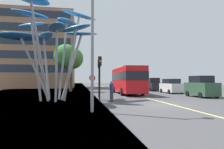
{
  "coord_description": "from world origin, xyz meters",
  "views": [
    {
      "loc": [
        -5.68,
        -13.95,
        1.81
      ],
      "look_at": [
        -1.86,
        8.87,
        2.5
      ],
      "focal_mm": 31.5,
      "sensor_mm": 36.0,
      "label": 1
    }
  ],
  "objects_px": {
    "street_lamp": "(98,32)",
    "pedestrian": "(112,92)",
    "traffic_light_kerb_near": "(100,69)",
    "traffic_light_kerb_far": "(99,70)",
    "red_bus": "(127,79)",
    "car_parked_mid": "(201,87)",
    "leaf_sculpture": "(49,30)",
    "car_parked_far": "(171,86)",
    "no_entry_sign": "(92,83)",
    "car_far_side": "(141,84)",
    "car_side_street": "(153,85)"
  },
  "relations": [
    {
      "from": "street_lamp",
      "to": "pedestrian",
      "type": "height_order",
      "value": "street_lamp"
    },
    {
      "from": "traffic_light_kerb_near",
      "to": "traffic_light_kerb_far",
      "type": "height_order",
      "value": "traffic_light_kerb_far"
    },
    {
      "from": "red_bus",
      "to": "car_parked_mid",
      "type": "relative_size",
      "value": 2.58
    },
    {
      "from": "street_lamp",
      "to": "red_bus",
      "type": "bearing_deg",
      "value": 69.79
    },
    {
      "from": "leaf_sculpture",
      "to": "car_parked_far",
      "type": "height_order",
      "value": "leaf_sculpture"
    },
    {
      "from": "car_parked_far",
      "to": "no_entry_sign",
      "type": "height_order",
      "value": "no_entry_sign"
    },
    {
      "from": "no_entry_sign",
      "to": "pedestrian",
      "type": "bearing_deg",
      "value": -64.58
    },
    {
      "from": "leaf_sculpture",
      "to": "traffic_light_kerb_far",
      "type": "bearing_deg",
      "value": 22.2
    },
    {
      "from": "traffic_light_kerb_far",
      "to": "pedestrian",
      "type": "bearing_deg",
      "value": -81.37
    },
    {
      "from": "car_parked_far",
      "to": "pedestrian",
      "type": "distance_m",
      "value": 14.14
    },
    {
      "from": "traffic_light_kerb_near",
      "to": "pedestrian",
      "type": "height_order",
      "value": "traffic_light_kerb_near"
    },
    {
      "from": "no_entry_sign",
      "to": "car_far_side",
      "type": "bearing_deg",
      "value": 60.15
    },
    {
      "from": "car_parked_far",
      "to": "street_lamp",
      "type": "relative_size",
      "value": 0.57
    },
    {
      "from": "traffic_light_kerb_near",
      "to": "no_entry_sign",
      "type": "bearing_deg",
      "value": 99.24
    },
    {
      "from": "no_entry_sign",
      "to": "street_lamp",
      "type": "bearing_deg",
      "value": -91.16
    },
    {
      "from": "red_bus",
      "to": "leaf_sculpture",
      "type": "distance_m",
      "value": 12.2
    },
    {
      "from": "no_entry_sign",
      "to": "car_parked_far",
      "type": "bearing_deg",
      "value": 30.43
    },
    {
      "from": "car_parked_far",
      "to": "car_far_side",
      "type": "bearing_deg",
      "value": 90.35
    },
    {
      "from": "street_lamp",
      "to": "car_parked_far",
      "type": "bearing_deg",
      "value": 51.35
    },
    {
      "from": "red_bus",
      "to": "no_entry_sign",
      "type": "xyz_separation_m",
      "value": [
        -5.04,
        -6.23,
        -0.45
      ]
    },
    {
      "from": "street_lamp",
      "to": "pedestrian",
      "type": "xyz_separation_m",
      "value": [
        1.59,
        4.9,
        -3.73
      ]
    },
    {
      "from": "car_parked_far",
      "to": "street_lamp",
      "type": "bearing_deg",
      "value": -128.65
    },
    {
      "from": "red_bus",
      "to": "car_parked_far",
      "type": "xyz_separation_m",
      "value": [
        6.56,
        0.59,
        -1.05
      ]
    },
    {
      "from": "car_far_side",
      "to": "no_entry_sign",
      "type": "height_order",
      "value": "no_entry_sign"
    },
    {
      "from": "red_bus",
      "to": "car_far_side",
      "type": "bearing_deg",
      "value": 64.92
    },
    {
      "from": "pedestrian",
      "to": "no_entry_sign",
      "type": "distance_m",
      "value": 3.39
    },
    {
      "from": "leaf_sculpture",
      "to": "no_entry_sign",
      "type": "distance_m",
      "value": 6.32
    },
    {
      "from": "car_parked_mid",
      "to": "no_entry_sign",
      "type": "relative_size",
      "value": 1.68
    },
    {
      "from": "car_parked_mid",
      "to": "red_bus",
      "type": "bearing_deg",
      "value": 138.76
    },
    {
      "from": "car_far_side",
      "to": "street_lamp",
      "type": "distance_m",
      "value": 30.54
    },
    {
      "from": "red_bus",
      "to": "traffic_light_kerb_near",
      "type": "bearing_deg",
      "value": -117.0
    },
    {
      "from": "car_parked_mid",
      "to": "car_parked_far",
      "type": "bearing_deg",
      "value": 92.06
    },
    {
      "from": "car_side_street",
      "to": "car_far_side",
      "type": "bearing_deg",
      "value": 88.62
    },
    {
      "from": "car_parked_mid",
      "to": "street_lamp",
      "type": "xyz_separation_m",
      "value": [
        -12.0,
        -8.16,
        3.52
      ]
    },
    {
      "from": "car_parked_far",
      "to": "street_lamp",
      "type": "height_order",
      "value": "street_lamp"
    },
    {
      "from": "traffic_light_kerb_near",
      "to": "red_bus",
      "type": "bearing_deg",
      "value": 63.0
    },
    {
      "from": "car_parked_mid",
      "to": "no_entry_sign",
      "type": "xyz_separation_m",
      "value": [
        -11.84,
        -0.26,
        0.48
      ]
    },
    {
      "from": "car_parked_mid",
      "to": "car_parked_far",
      "type": "distance_m",
      "value": 6.56
    },
    {
      "from": "car_parked_mid",
      "to": "car_parked_far",
      "type": "height_order",
      "value": "car_parked_mid"
    },
    {
      "from": "red_bus",
      "to": "pedestrian",
      "type": "height_order",
      "value": "red_bus"
    },
    {
      "from": "street_lamp",
      "to": "no_entry_sign",
      "type": "relative_size",
      "value": 3.07
    },
    {
      "from": "no_entry_sign",
      "to": "car_side_street",
      "type": "bearing_deg",
      "value": 49.64
    },
    {
      "from": "car_parked_far",
      "to": "car_side_street",
      "type": "relative_size",
      "value": 0.94
    },
    {
      "from": "car_parked_far",
      "to": "red_bus",
      "type": "bearing_deg",
      "value": -174.87
    },
    {
      "from": "car_parked_far",
      "to": "street_lamp",
      "type": "xyz_separation_m",
      "value": [
        -11.77,
        -14.71,
        3.65
      ]
    },
    {
      "from": "car_side_street",
      "to": "street_lamp",
      "type": "relative_size",
      "value": 0.61
    },
    {
      "from": "traffic_light_kerb_far",
      "to": "leaf_sculpture",
      "type": "bearing_deg",
      "value": -157.8
    },
    {
      "from": "car_parked_mid",
      "to": "car_far_side",
      "type": "height_order",
      "value": "car_parked_mid"
    },
    {
      "from": "traffic_light_kerb_far",
      "to": "car_parked_far",
      "type": "xyz_separation_m",
      "value": [
        10.82,
        5.6,
        -1.88
      ]
    },
    {
      "from": "street_lamp",
      "to": "traffic_light_kerb_near",
      "type": "bearing_deg",
      "value": 83.17
    }
  ]
}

